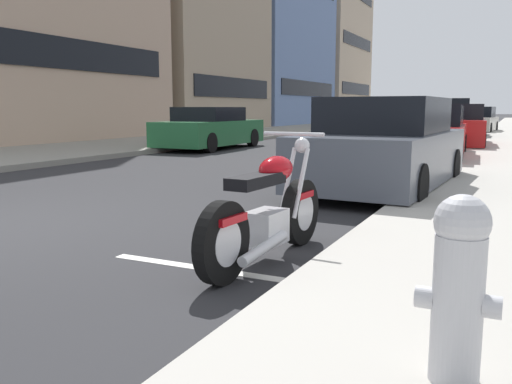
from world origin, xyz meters
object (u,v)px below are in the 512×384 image
at_px(parked_car_second_in_row, 456,127).
at_px(parked_motorcycle, 268,213).
at_px(parked_car_near_corner, 385,148).
at_px(parked_car_across_street, 477,121).
at_px(car_opposite_curb, 210,129).
at_px(parked_car_mid_block, 428,134).
at_px(fire_hydrant, 459,284).
at_px(crossing_truck, 439,114).
at_px(parked_car_behind_motorcycle, 459,124).

bearing_deg(parked_car_second_in_row, parked_motorcycle, 175.86).
relative_size(parked_car_near_corner, parked_car_across_street, 0.99).
bearing_deg(parked_car_across_street, parked_car_second_in_row, -176.13).
bearing_deg(car_opposite_curb, parked_car_mid_block, 81.24).
xyz_separation_m(parked_car_second_in_row, fire_hydrant, (-17.32, -1.70, -0.12)).
xyz_separation_m(parked_car_across_street, car_opposite_curb, (-15.81, 7.23, -0.01)).
bearing_deg(parked_car_second_in_row, fire_hydrant, -178.39).
bearing_deg(parked_motorcycle, crossing_truck, 8.39).
distance_m(parked_car_near_corner, parked_car_behind_motorcycle, 16.68).
distance_m(parked_car_second_in_row, crossing_truck, 15.99).
height_order(parked_car_near_corner, parked_car_mid_block, parked_car_near_corner).
height_order(parked_motorcycle, crossing_truck, crossing_truck).
bearing_deg(parked_car_across_street, parked_car_mid_block, -176.90).
distance_m(parked_car_mid_block, parked_car_behind_motorcycle, 10.87).
xyz_separation_m(parked_car_second_in_row, parked_car_across_street, (11.63, 0.08, -0.04)).
bearing_deg(crossing_truck, fire_hydrant, 93.15).
relative_size(parked_car_near_corner, fire_hydrant, 5.23).
xyz_separation_m(parked_car_near_corner, car_opposite_curb, (6.73, 7.27, -0.05)).
distance_m(parked_motorcycle, parked_car_behind_motorcycle, 21.29).
bearing_deg(parked_car_behind_motorcycle, parked_motorcycle, -179.68).
xyz_separation_m(parked_motorcycle, parked_car_mid_block, (10.42, 0.15, 0.25)).
distance_m(parked_car_behind_motorcycle, fire_hydrant, 23.19).
relative_size(parked_car_second_in_row, parked_car_across_street, 1.07).
xyz_separation_m(parked_car_second_in_row, car_opposite_curb, (-4.17, 7.31, -0.05)).
distance_m(parked_motorcycle, fire_hydrant, 2.51).
relative_size(parked_car_behind_motorcycle, car_opposite_curb, 0.98).
height_order(parked_car_across_street, car_opposite_curb, parked_car_across_street).
height_order(parked_car_second_in_row, fire_hydrant, parked_car_second_in_row).
xyz_separation_m(car_opposite_curb, fire_hydrant, (-13.15, -9.01, -0.06)).
bearing_deg(parked_car_mid_block, car_opposite_curb, 79.37).
distance_m(parked_car_mid_block, car_opposite_curb, 7.18).
height_order(parked_car_near_corner, crossing_truck, crossing_truck).
height_order(parked_car_behind_motorcycle, fire_hydrant, parked_car_behind_motorcycle).
distance_m(parked_motorcycle, parked_car_mid_block, 10.42).
xyz_separation_m(parked_motorcycle, fire_hydrant, (-1.81, -1.74, 0.15)).
relative_size(parked_car_second_in_row, fire_hydrant, 5.69).
bearing_deg(parked_car_mid_block, parked_car_near_corner, 178.26).
distance_m(parked_car_second_in_row, parked_car_across_street, 11.63).
xyz_separation_m(parked_car_near_corner, parked_car_second_in_row, (10.90, -0.03, -0.00)).
bearing_deg(parked_car_mid_block, parked_car_behind_motorcycle, -2.08).
bearing_deg(fire_hydrant, parked_car_near_corner, 15.15).
distance_m(parked_car_behind_motorcycle, crossing_truck, 10.24).
height_order(parked_motorcycle, parked_car_across_street, parked_car_across_street).
relative_size(car_opposite_curb, fire_hydrant, 5.59).
bearing_deg(car_opposite_curb, parked_car_behind_motorcycle, 143.88).
distance_m(car_opposite_curb, fire_hydrant, 15.94).
bearing_deg(parked_car_behind_motorcycle, parked_car_near_corner, -179.40).
distance_m(parked_motorcycle, crossing_truck, 31.41).
relative_size(crossing_truck, fire_hydrant, 5.85).
bearing_deg(parked_car_behind_motorcycle, crossing_truck, 11.25).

